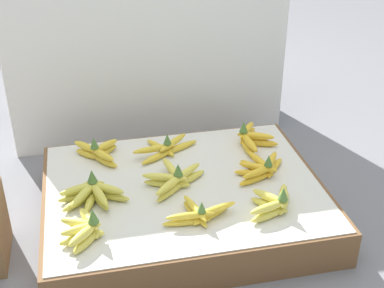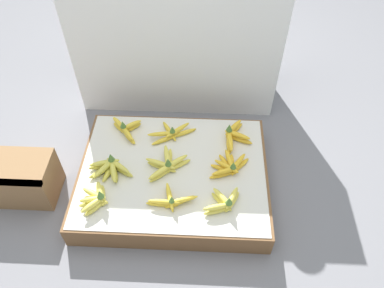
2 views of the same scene
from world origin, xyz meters
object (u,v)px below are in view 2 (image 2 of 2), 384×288
(banana_bunch_front_left, at_px, (96,199))
(banana_bunch_back_midleft, at_px, (172,133))
(banana_bunch_middle_left, at_px, (110,168))
(banana_bunch_back_left, at_px, (126,129))
(banana_bunch_middle_midleft, at_px, (167,165))
(banana_bunch_middle_midright, at_px, (229,166))
(banana_bunch_front_midright, at_px, (224,203))
(banana_bunch_front_midleft, at_px, (172,200))
(banana_bunch_back_midright, at_px, (234,135))
(wooden_crate, at_px, (17,178))

(banana_bunch_front_left, xyz_separation_m, banana_bunch_back_midleft, (0.32, 0.44, -0.00))
(banana_bunch_middle_left, xyz_separation_m, banana_bunch_back_left, (0.04, 0.27, 0.00))
(banana_bunch_back_left, bearing_deg, banana_bunch_middle_midleft, -44.43)
(banana_bunch_middle_midright, bearing_deg, banana_bunch_back_midleft, 145.37)
(banana_bunch_middle_midleft, xyz_separation_m, banana_bunch_back_midleft, (0.01, 0.22, -0.00))
(banana_bunch_middle_midright, bearing_deg, banana_bunch_front_midright, -97.62)
(banana_bunch_front_midright, bearing_deg, banana_bunch_front_left, -179.37)
(banana_bunch_front_midleft, bearing_deg, banana_bunch_middle_midleft, 101.15)
(banana_bunch_front_left, bearing_deg, banana_bunch_front_midright, 0.63)
(banana_bunch_middle_midleft, relative_size, banana_bunch_back_midright, 0.98)
(wooden_crate, xyz_separation_m, banana_bunch_back_midleft, (0.76, 0.31, 0.04))
(banana_bunch_front_midleft, xyz_separation_m, banana_bunch_front_midright, (0.25, -0.00, 0.01))
(wooden_crate, height_order, banana_bunch_front_midleft, wooden_crate)
(banana_bunch_back_midright, bearing_deg, banana_bunch_middle_left, -158.42)
(banana_bunch_front_left, xyz_separation_m, banana_bunch_back_left, (0.07, 0.46, 0.00))
(banana_bunch_back_midleft, relative_size, banana_bunch_back_midright, 1.11)
(banana_bunch_back_midleft, bearing_deg, banana_bunch_middle_midleft, -91.58)
(banana_bunch_middle_midleft, bearing_deg, banana_bunch_back_left, 135.57)
(wooden_crate, xyz_separation_m, banana_bunch_front_left, (0.44, -0.13, 0.05))
(wooden_crate, distance_m, banana_bunch_middle_midright, 1.07)
(banana_bunch_middle_left, bearing_deg, banana_bunch_middle_midright, 3.78)
(banana_bunch_front_midright, distance_m, banana_bunch_middle_midright, 0.22)
(banana_bunch_front_left, height_order, banana_bunch_middle_left, same)
(banana_bunch_back_left, bearing_deg, banana_bunch_middle_midright, -22.47)
(wooden_crate, bearing_deg, banana_bunch_back_left, 32.63)
(wooden_crate, bearing_deg, banana_bunch_back_midright, 15.33)
(wooden_crate, height_order, banana_bunch_middle_left, banana_bunch_middle_left)
(wooden_crate, height_order, banana_bunch_middle_midright, wooden_crate)
(banana_bunch_front_midleft, xyz_separation_m, banana_bunch_middle_midright, (0.28, 0.21, 0.00))
(banana_bunch_middle_midright, bearing_deg, banana_bunch_front_left, -160.28)
(wooden_crate, bearing_deg, banana_bunch_front_midleft, -8.74)
(banana_bunch_front_left, relative_size, banana_bunch_front_midright, 1.02)
(banana_bunch_middle_midright, bearing_deg, banana_bunch_middle_left, -176.22)
(banana_bunch_back_midright, bearing_deg, banana_bunch_middle_midright, -97.25)
(banana_bunch_front_left, xyz_separation_m, banana_bunch_front_midright, (0.60, 0.01, 0.00))
(banana_bunch_front_midleft, bearing_deg, banana_bunch_back_midright, 54.43)
(banana_bunch_middle_midleft, bearing_deg, banana_bunch_back_midleft, 88.42)
(banana_bunch_front_midleft, distance_m, banana_bunch_middle_left, 0.37)
(banana_bunch_middle_midright, bearing_deg, wooden_crate, -175.05)
(banana_bunch_middle_left, relative_size, banana_bunch_middle_midright, 1.12)
(banana_bunch_front_left, bearing_deg, banana_bunch_front_midleft, 1.80)
(banana_bunch_middle_left, height_order, banana_bunch_back_midleft, banana_bunch_middle_left)
(banana_bunch_front_midleft, height_order, banana_bunch_front_midright, banana_bunch_front_midright)
(banana_bunch_middle_midright, xyz_separation_m, banana_bunch_back_midleft, (-0.31, 0.21, -0.00))
(banana_bunch_back_midleft, bearing_deg, banana_bunch_middle_midright, -34.63)
(wooden_crate, relative_size, banana_bunch_middle_midright, 1.75)
(banana_bunch_middle_left, xyz_separation_m, banana_bunch_middle_midright, (0.60, 0.04, -0.00))
(banana_bunch_front_left, distance_m, banana_bunch_middle_midright, 0.67)
(banana_bunch_middle_left, height_order, banana_bunch_back_left, banana_bunch_middle_left)
(banana_bunch_back_left, bearing_deg, banana_bunch_front_midright, -40.30)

